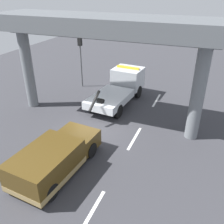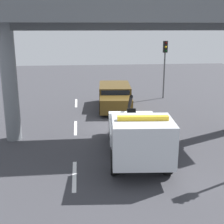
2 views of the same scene
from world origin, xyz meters
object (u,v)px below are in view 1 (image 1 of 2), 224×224
(tow_truck_white, at_px, (121,87))
(traffic_cone_orange, at_px, (68,127))
(traffic_light_far, at_px, (80,50))
(towed_van_green, at_px, (54,159))

(tow_truck_white, height_order, traffic_cone_orange, tow_truck_white)
(tow_truck_white, bearing_deg, traffic_cone_orange, 165.50)
(tow_truck_white, xyz_separation_m, traffic_light_far, (1.63, 4.37, 2.16))
(tow_truck_white, xyz_separation_m, towed_van_green, (-9.26, 0.07, -0.42))
(towed_van_green, height_order, traffic_cone_orange, towed_van_green)
(traffic_light_far, bearing_deg, tow_truck_white, -110.49)
(traffic_cone_orange, bearing_deg, traffic_light_far, 21.46)
(traffic_light_far, height_order, traffic_cone_orange, traffic_light_far)
(traffic_cone_orange, bearing_deg, tow_truck_white, -14.50)
(towed_van_green, distance_m, traffic_cone_orange, 3.85)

